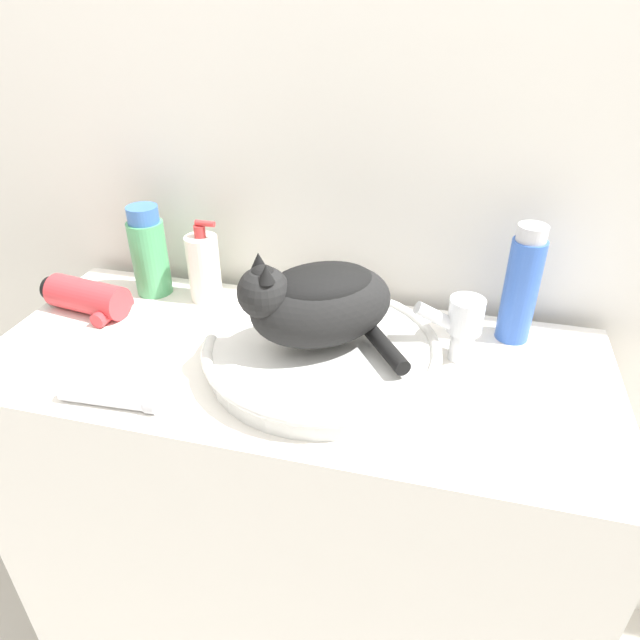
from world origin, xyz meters
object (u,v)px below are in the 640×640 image
object	(u,v)px
faucet	(461,324)
hair_dryer	(88,298)
cream_tube	(110,398)
cat	(317,300)
mouthwash_bottle	(149,252)
soap_pump_bottle	(204,267)
shampoo_bottle_tall	(521,286)

from	to	relation	value
faucet	hair_dryer	xyz separation A→B (m)	(-0.76, -0.01, -0.04)
faucet	cream_tube	xyz separation A→B (m)	(-0.55, -0.28, -0.06)
cat	mouthwash_bottle	world-z (taller)	cat
soap_pump_bottle	hair_dryer	size ratio (longest dim) A/B	0.92
cat	hair_dryer	distance (m)	0.53
shampoo_bottle_tall	soap_pump_bottle	world-z (taller)	shampoo_bottle_tall
mouthwash_bottle	cream_tube	xyz separation A→B (m)	(0.12, -0.38, -0.08)
faucet	mouthwash_bottle	size ratio (longest dim) A/B	0.63
faucet	mouthwash_bottle	distance (m)	0.68
faucet	shampoo_bottle_tall	size ratio (longest dim) A/B	0.54
cat	cream_tube	xyz separation A→B (m)	(-0.30, -0.19, -0.12)
soap_pump_bottle	cream_tube	bearing A→B (deg)	-90.68
soap_pump_bottle	mouthwash_bottle	bearing A→B (deg)	180.00
faucet	cream_tube	size ratio (longest dim) A/B	0.73
cream_tube	hair_dryer	xyz separation A→B (m)	(-0.21, 0.26, 0.02)
cat	cream_tube	bearing A→B (deg)	-1.14
mouthwash_bottle	hair_dryer	xyz separation A→B (m)	(-0.09, -0.12, -0.06)
soap_pump_bottle	faucet	bearing A→B (deg)	-10.45
faucet	hair_dryer	bearing A→B (deg)	-17.49
soap_pump_bottle	cream_tube	size ratio (longest dim) A/B	1.05
cat	hair_dryer	world-z (taller)	cat
faucet	shampoo_bottle_tall	world-z (taller)	shampoo_bottle_tall
faucet	soap_pump_bottle	bearing A→B (deg)	-29.04
mouthwash_bottle	hair_dryer	bearing A→B (deg)	-127.53
hair_dryer	mouthwash_bottle	bearing A→B (deg)	-119.43
cat	shampoo_bottle_tall	bearing A→B (deg)	174.74
cat	hair_dryer	bearing A→B (deg)	-41.48
faucet	cream_tube	world-z (taller)	faucet
cream_tube	hair_dryer	bearing A→B (deg)	128.52
cream_tube	soap_pump_bottle	bearing A→B (deg)	89.32
shampoo_bottle_tall	cream_tube	distance (m)	0.76
cat	mouthwash_bottle	distance (m)	0.47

